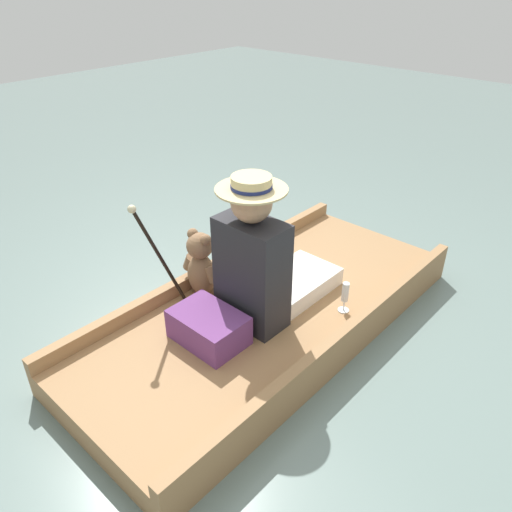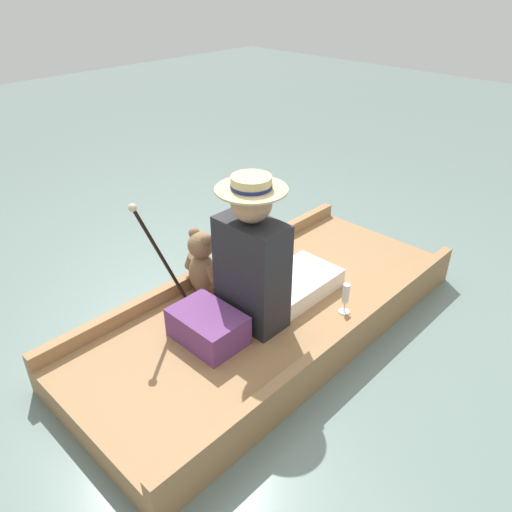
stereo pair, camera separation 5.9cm
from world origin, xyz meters
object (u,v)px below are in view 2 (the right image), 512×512
at_px(seated_person, 263,265).
at_px(walking_cane, 155,246).
at_px(wine_glass, 346,296).
at_px(teddy_bear, 203,264).

xyz_separation_m(seated_person, walking_cane, (-0.44, -0.38, 0.10)).
relative_size(seated_person, walking_cane, 1.21).
relative_size(wine_glass, walking_cane, 0.27).
distance_m(seated_person, wine_glass, 0.51).
height_order(seated_person, wine_glass, seated_person).
distance_m(teddy_bear, walking_cane, 0.36).
bearing_deg(walking_cane, seated_person, 41.04).
distance_m(seated_person, teddy_bear, 0.43).
height_order(teddy_bear, walking_cane, walking_cane).
distance_m(teddy_bear, wine_glass, 0.85).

